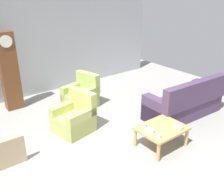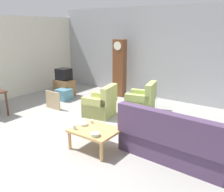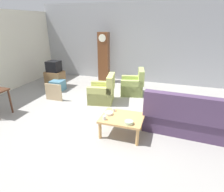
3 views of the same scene
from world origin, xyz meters
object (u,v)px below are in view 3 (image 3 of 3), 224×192
(bowl_white_stacked, at_px, (109,113))
(bowl_shallow_green, at_px, (129,122))
(coffee_table_wood, at_px, (122,119))
(grandfather_clock, at_px, (104,58))
(framed_picture_leaning, at_px, (54,92))
(armchair_olive_far, at_px, (133,86))
(armchair_olive_near, at_px, (103,93))
(cup_white_porcelain, at_px, (114,110))
(tv_crt, at_px, (54,66))
(storage_box_blue, at_px, (58,85))
(couch_floral, at_px, (190,119))
(tv_stand_cabinet, at_px, (55,79))
(cup_blue_rimmed, at_px, (104,118))

(bowl_white_stacked, bearing_deg, bowl_shallow_green, -26.32)
(coffee_table_wood, xyz_separation_m, grandfather_clock, (-1.81, 3.70, 0.66))
(framed_picture_leaning, bearing_deg, armchair_olive_far, 30.33)
(armchair_olive_near, relative_size, bowl_shallow_green, 4.82)
(armchair_olive_far, height_order, cup_white_porcelain, armchair_olive_far)
(armchair_olive_far, relative_size, tv_crt, 1.95)
(coffee_table_wood, height_order, storage_box_blue, coffee_table_wood)
(couch_floral, bearing_deg, cup_white_porcelain, -169.24)
(tv_stand_cabinet, bearing_deg, storage_box_blue, -46.73)
(storage_box_blue, bearing_deg, framed_picture_leaning, -64.48)
(cup_blue_rimmed, height_order, bowl_shallow_green, cup_blue_rimmed)
(grandfather_clock, xyz_separation_m, tv_crt, (-1.66, -1.20, -0.21))
(framed_picture_leaning, distance_m, storage_box_blue, 0.98)
(cup_white_porcelain, bearing_deg, bowl_shallow_green, -44.17)
(storage_box_blue, distance_m, cup_white_porcelain, 3.44)
(tv_crt, bearing_deg, coffee_table_wood, -35.75)
(storage_box_blue, bearing_deg, cup_blue_rimmed, -40.47)
(armchair_olive_far, xyz_separation_m, cup_white_porcelain, (0.03, -2.42, 0.18))
(grandfather_clock, relative_size, framed_picture_leaning, 3.46)
(armchair_olive_near, xyz_separation_m, armchair_olive_far, (0.80, 1.01, 0.00))
(tv_crt, relative_size, storage_box_blue, 1.03)
(grandfather_clock, bearing_deg, tv_stand_cabinet, -144.15)
(tv_crt, relative_size, bowl_shallow_green, 2.52)
(tv_stand_cabinet, xyz_separation_m, bowl_white_stacked, (3.14, -2.48, 0.16))
(couch_floral, relative_size, cup_white_porcelain, 27.97)
(couch_floral, distance_m, coffee_table_wood, 1.60)
(bowl_white_stacked, bearing_deg, cup_blue_rimmed, -92.45)
(tv_crt, height_order, bowl_shallow_green, tv_crt)
(storage_box_blue, distance_m, bowl_white_stacked, 3.51)
(grandfather_clock, height_order, bowl_white_stacked, grandfather_clock)
(armchair_olive_near, relative_size, grandfather_clock, 0.44)
(armchair_olive_far, xyz_separation_m, framed_picture_leaning, (-2.40, -1.40, -0.02))
(tv_crt, bearing_deg, cup_white_porcelain, -35.40)
(cup_white_porcelain, xyz_separation_m, bowl_white_stacked, (-0.06, -0.20, -0.01))
(couch_floral, distance_m, cup_blue_rimmed, 2.01)
(armchair_olive_near, relative_size, coffee_table_wood, 0.96)
(coffee_table_wood, bearing_deg, grandfather_clock, 116.10)
(storage_box_blue, xyz_separation_m, bowl_white_stacked, (2.79, -2.10, 0.28))
(couch_floral, xyz_separation_m, coffee_table_wood, (-1.50, -0.56, 0.03))
(couch_floral, xyz_separation_m, storage_box_blue, (-4.62, 1.57, -0.16))
(tv_stand_cabinet, distance_m, storage_box_blue, 0.52)
(armchair_olive_near, xyz_separation_m, storage_box_blue, (-2.02, 0.49, -0.11))
(framed_picture_leaning, height_order, cup_blue_rimmed, framed_picture_leaning)
(tv_stand_cabinet, xyz_separation_m, bowl_shallow_green, (3.69, -2.75, 0.17))
(cup_white_porcelain, height_order, cup_blue_rimmed, cup_blue_rimmed)
(armchair_olive_near, height_order, cup_blue_rimmed, armchair_olive_near)
(armchair_olive_far, height_order, cup_blue_rimmed, armchair_olive_far)
(tv_stand_cabinet, distance_m, bowl_shallow_green, 4.60)
(cup_white_porcelain, relative_size, bowl_white_stacked, 0.40)
(grandfather_clock, height_order, cup_white_porcelain, grandfather_clock)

